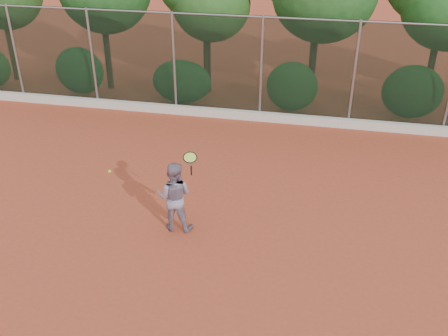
# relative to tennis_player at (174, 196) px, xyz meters

# --- Properties ---
(ground) EXTENTS (80.00, 80.00, 0.00)m
(ground) POSITION_rel_tennis_player_xyz_m (0.98, -0.18, -0.85)
(ground) COLOR #A33F26
(ground) RESTS_ON ground
(concrete_curb) EXTENTS (24.00, 0.20, 0.30)m
(concrete_curb) POSITION_rel_tennis_player_xyz_m (0.98, 6.64, -0.70)
(concrete_curb) COLOR beige
(concrete_curb) RESTS_ON ground
(tennis_player) EXTENTS (0.85, 0.67, 1.69)m
(tennis_player) POSITION_rel_tennis_player_xyz_m (0.00, 0.00, 0.00)
(tennis_player) COLOR gray
(tennis_player) RESTS_ON ground
(chainlink_fence) EXTENTS (24.09, 0.09, 3.50)m
(chainlink_fence) POSITION_rel_tennis_player_xyz_m (0.98, 6.82, 1.01)
(chainlink_fence) COLOR black
(chainlink_fence) RESTS_ON ground
(tennis_racket) EXTENTS (0.38, 0.37, 0.58)m
(tennis_racket) POSITION_rel_tennis_player_xyz_m (0.43, -0.07, 1.04)
(tennis_racket) COLOR black
(tennis_racket) RESTS_ON ground
(tennis_ball_in_flight) EXTENTS (0.07, 0.07, 0.07)m
(tennis_ball_in_flight) POSITION_rel_tennis_player_xyz_m (-1.36, -0.29, 0.65)
(tennis_ball_in_flight) COLOR #BCE133
(tennis_ball_in_flight) RESTS_ON ground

